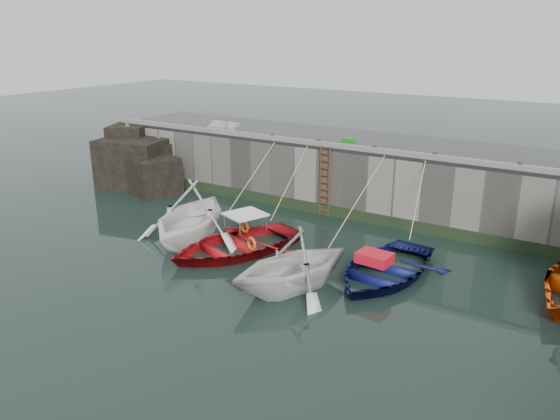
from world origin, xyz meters
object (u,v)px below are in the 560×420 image
Objects in this scene: bollard_d at (435,156)px; bollard_b at (319,142)px; boat_near_navy at (384,276)px; boat_near_blue at (235,251)px; bollard_e at (520,166)px; fish_crate at (348,142)px; bollard_a at (273,137)px; boat_near_blacktrim at (292,288)px; ladder at (324,182)px; bollard_c at (375,149)px; boat_near_white at (191,240)px.

bollard_b is at bearing 180.00° from bollard_d.
bollard_b reaches higher than boat_near_navy.
bollard_e reaches higher than boat_near_blue.
bollard_a is at bearing -164.87° from fish_crate.
bollard_a is at bearing 149.50° from boat_near_blacktrim.
bollard_b is at bearing 180.00° from bollard_e.
boat_near_blacktrim is 9.15m from fish_crate.
boat_near_blacktrim is 16.08× the size of bollard_e.
bollard_e reaches higher than ladder.
bollard_c is (3.05, 6.00, 3.30)m from boat_near_blue.
boat_near_white is 18.76× the size of bollard_b.
boat_near_blacktrim is at bearing -32.02° from boat_near_white.
bollard_c is (5.20, 0.00, 0.00)m from bollard_a.
bollard_a is at bearing 180.00° from bollard_d.
boat_near_blacktrim is (3.48, -1.54, 0.00)m from boat_near_blue.
boat_near_white is 0.96× the size of boat_near_blue.
boat_near_white is 2.20m from boat_near_blue.
bollard_a is 1.00× the size of bollard_e.
boat_near_blacktrim is 16.08× the size of bollard_d.
fish_crate is (3.64, 6.76, 3.31)m from boat_near_white.
boat_near_blue is 8.88m from bollard_d.
bollard_b is (-5.33, 5.02, 3.30)m from boat_near_navy.
bollard_b is (-3.13, 7.54, 3.30)m from boat_near_blacktrim.
bollard_c reaches higher than boat_near_blacktrim.
bollard_b is 5.30m from bollard_d.
ladder is 2.81m from bollard_c.
boat_near_blue is 19.54× the size of bollard_d.
boat_near_blue is 6.86m from bollard_b.
fish_crate is 3.67m from bollard_a.
bollard_c is at bearing -21.56° from fish_crate.
bollard_d is 3.20m from bollard_e.
fish_crate is 1.77m from bollard_c.
ladder is 6.64m from boat_near_white.
boat_near_blue is at bearing -93.33° from bollard_b.
boat_near_white is at bearing -142.53° from bollard_d.
boat_near_navy is 9.87m from bollard_a.
boat_near_blue is 1.21× the size of boat_near_blacktrim.
fish_crate is at bearing 131.06° from boat_near_navy.
bollard_e is at bearing 0.00° from bollard_c.
ladder is 5.95m from boat_near_blue.
boat_near_white is 7.94m from boat_near_navy.
boat_near_white is at bearing -168.00° from boat_near_navy.
bollard_b is at bearing 180.00° from bollard_c.
boat_near_blacktrim is 9.97m from bollard_a.
bollard_b is at bearing 141.49° from boat_near_navy.
bollard_a is 1.00× the size of bollard_c.
bollard_d is at bearing 96.69° from boat_near_blacktrim.
ladder is 11.43× the size of bollard_e.
boat_near_white is 18.76× the size of bollard_e.
bollard_e is (11.00, 0.00, 0.00)m from bollard_a.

